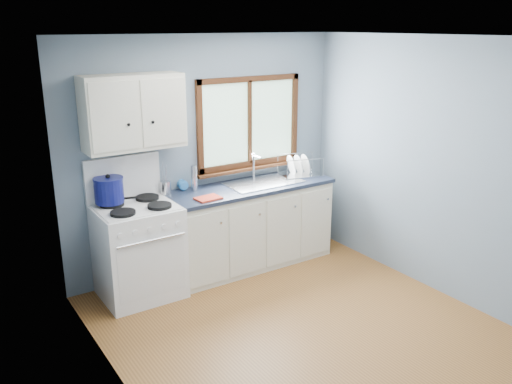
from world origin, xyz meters
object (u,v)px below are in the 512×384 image
gas_range (138,248)px  dish_rack (299,170)px  thermos (194,178)px  stockpot (109,190)px  utensil_crock (166,187)px  skillet (110,200)px  sink (263,188)px  base_cabinets (250,229)px

gas_range → dish_rack: gas_range is taller
thermos → dish_rack: 1.31m
stockpot → utensil_crock: 0.62m
gas_range → skillet: size_ratio=3.27×
sink → dish_rack: (0.53, 0.04, 0.12)m
base_cabinets → stockpot: size_ratio=5.36×
base_cabinets → thermos: thermos is taller
gas_range → skillet: 0.55m
thermos → stockpot: bearing=-179.6°
thermos → dish_rack: thermos is taller
base_cabinets → stockpot: stockpot is taller
skillet → gas_range: bearing=-23.9°
stockpot → utensil_crock: size_ratio=0.99×
skillet → utensil_crock: (0.61, 0.06, 0.01)m
sink → dish_rack: size_ratio=1.56×
sink → stockpot: stockpot is taller
base_cabinets → skillet: size_ratio=4.45×
thermos → utensil_crock: bearing=169.4°
base_cabinets → sink: size_ratio=2.20×
utensil_crock → gas_range: bearing=-151.9°
utensil_crock → dish_rack: 1.61m
skillet → sink: bearing=11.4°
gas_range → dish_rack: bearing=1.7°
base_cabinets → thermos: bearing=165.9°
utensil_crock → thermos: 0.31m
stockpot → dish_rack: (2.21, -0.10, -0.10)m
skillet → utensil_crock: utensil_crock is taller
utensil_crock → thermos: utensil_crock is taller
sink → dish_rack: 0.54m
gas_range → thermos: size_ratio=4.95×
stockpot → sink: bearing=-4.9°
gas_range → thermos: (0.71, 0.17, 0.56)m
thermos → sink: bearing=-10.9°
gas_range → thermos: gas_range is taller
utensil_crock → thermos: bearing=-10.6°
skillet → dish_rack: bearing=13.6°
sink → stockpot: (-1.68, 0.14, 0.23)m
stockpot → base_cabinets: bearing=-5.4°
stockpot → thermos: (0.91, 0.01, -0.03)m
skillet → utensil_crock: 0.61m
gas_range → utensil_crock: bearing=28.1°
skillet → base_cabinets: bearing=10.8°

